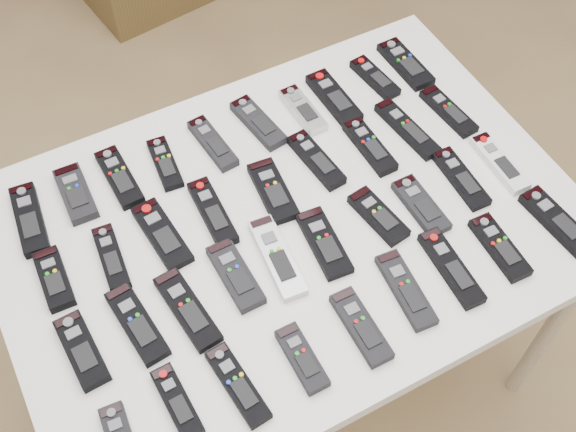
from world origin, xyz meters
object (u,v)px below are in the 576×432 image
remote_3 (165,163)px  remote_5 (258,123)px  remote_16 (370,146)px  remote_34 (406,290)px  remote_27 (461,178)px  remote_8 (375,78)px  remote_28 (499,163)px  remote_13 (213,212)px  remote_14 (273,191)px  remote_32 (302,358)px  remote_11 (111,258)px  remote_15 (316,160)px  remote_37 (557,221)px  remote_17 (407,129)px  remote_18 (448,111)px  remote_12 (162,234)px  remote_9 (405,64)px  remote_4 (213,143)px  remote_23 (277,257)px  remote_26 (421,206)px  remote_35 (451,268)px  remote_31 (238,385)px  remote_0 (30,219)px  table (288,236)px  remote_7 (334,98)px  remote_21 (188,309)px  remote_22 (236,275)px  remote_30 (177,402)px  remote_36 (500,247)px  remote_25 (378,216)px  remote_10 (54,279)px  remote_20 (137,324)px  remote_1 (76,194)px  remote_33 (361,327)px  remote_24 (324,243)px

remote_3 → remote_5: (0.24, 0.01, 0.00)m
remote_16 → remote_34: size_ratio=0.93×
remote_3 → remote_27: 0.68m
remote_8 → remote_28: size_ratio=0.86×
remote_13 → remote_14: size_ratio=1.07×
remote_27 → remote_32: (-0.53, -0.21, 0.00)m
remote_32 → remote_11: bearing=122.5°
remote_15 → remote_34: remote_15 is taller
remote_15 → remote_37: remote_15 is taller
remote_17 → remote_18: size_ratio=1.17×
remote_12 → remote_17: same height
remote_9 → remote_12: size_ratio=0.97×
remote_4 → remote_14: (0.06, -0.19, 0.00)m
remote_9 → remote_32: (-0.62, -0.58, 0.00)m
remote_23 → remote_26: (0.34, -0.03, 0.00)m
remote_4 → remote_27: remote_4 is taller
remote_15 → remote_35: 0.40m
remote_27 → remote_31: (-0.66, -0.20, 0.00)m
remote_4 → remote_35: same height
remote_0 → remote_32: same height
table → remote_15: (0.13, 0.11, 0.07)m
remote_16 → remote_34: 0.38m
remote_27 → remote_7: bearing=112.7°
table → remote_21: size_ratio=6.56×
remote_13 → remote_22: bearing=-96.3°
remote_30 → remote_36: 0.74m
remote_31 → table: bearing=42.7°
remote_13 → remote_25: 0.36m
remote_4 → remote_5: remote_5 is taller
remote_10 → remote_34: (0.63, -0.36, -0.00)m
remote_14 → remote_15: (0.13, 0.03, 0.00)m
remote_11 → remote_20: 0.17m
remote_9 → remote_5: bearing=179.2°
remote_27 → remote_34: size_ratio=0.96×
remote_14 → remote_20: (-0.39, -0.16, -0.00)m
remote_10 → remote_37: (1.01, -0.38, -0.00)m
remote_26 → remote_28: (0.23, 0.02, 0.00)m
remote_9 → remote_13: bearing=-164.3°
remote_36 → remote_14: bearing=137.4°
remote_1 → remote_13: 0.31m
remote_16 → remote_31: (-0.53, -0.38, -0.00)m
remote_26 → remote_28: same height
remote_13 → remote_34: size_ratio=1.00×
remote_33 → remote_25: bearing=51.3°
remote_12 → remote_25: remote_25 is taller
remote_20 → remote_21: remote_20 is taller
remote_3 → remote_16: bearing=-16.7°
remote_31 → remote_5: bearing=54.7°
remote_8 → remote_24: (-0.36, -0.37, -0.00)m
remote_24 → remote_11: bearing=161.9°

